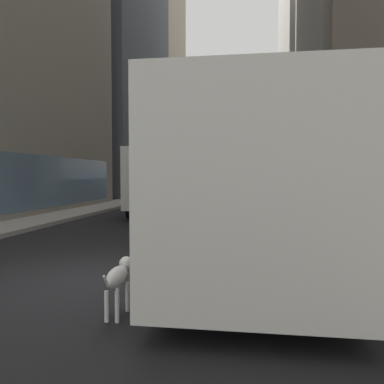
# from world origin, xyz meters

# --- Properties ---
(ground_plane) EXTENTS (120.00, 120.00, 0.00)m
(ground_plane) POSITION_xyz_m (0.00, 35.00, 0.00)
(ground_plane) COLOR black
(sidewalk_left) EXTENTS (2.40, 110.00, 0.15)m
(sidewalk_left) POSITION_xyz_m (-5.70, 35.00, 0.07)
(sidewalk_left) COLOR #9E9991
(sidewalk_left) RESTS_ON ground
(sidewalk_right) EXTENTS (2.40, 110.00, 0.15)m
(sidewalk_right) POSITION_xyz_m (5.70, 35.00, 0.07)
(sidewalk_right) COLOR gray
(sidewalk_right) RESTS_ON ground
(building_left_far) EXTENTS (9.33, 15.53, 37.87)m
(building_left_far) POSITION_xyz_m (-11.90, 46.02, 18.92)
(building_left_far) COLOR #A0937F
(building_left_far) RESTS_ON ground
(building_right_mid) EXTENTS (8.98, 15.82, 20.35)m
(building_right_mid) POSITION_xyz_m (11.90, 27.68, 10.17)
(building_right_mid) COLOR gray
(building_right_mid) RESTS_ON ground
(building_right_far) EXTENTS (9.84, 17.40, 30.10)m
(building_right_far) POSITION_xyz_m (11.90, 45.95, 15.04)
(building_right_far) COLOR gray
(building_right_far) RESTS_ON ground
(transit_bus) EXTENTS (2.78, 11.53, 3.05)m
(transit_bus) POSITION_xyz_m (2.80, 3.09, 1.78)
(transit_bus) COLOR silver
(transit_bus) RESTS_ON ground
(car_silver_sedan) EXTENTS (1.92, 4.12, 1.62)m
(car_silver_sedan) POSITION_xyz_m (-2.80, 20.90, 0.82)
(car_silver_sedan) COLOR #B7BABF
(car_silver_sedan) RESTS_ON ground
(car_white_van) EXTENTS (1.74, 4.57, 1.62)m
(car_white_van) POSITION_xyz_m (2.80, 39.07, 0.82)
(car_white_van) COLOR silver
(car_white_van) RESTS_ON ground
(car_grey_wagon) EXTENTS (1.83, 4.72, 1.62)m
(car_grey_wagon) POSITION_xyz_m (-2.80, 40.59, 0.82)
(car_grey_wagon) COLOR slate
(car_grey_wagon) RESTS_ON ground
(box_truck) EXTENTS (2.30, 7.50, 3.05)m
(box_truck) POSITION_xyz_m (-1.20, 11.90, 1.67)
(box_truck) COLOR #A51919
(box_truck) RESTS_ON ground
(dalmatian_dog) EXTENTS (0.22, 0.96, 0.72)m
(dalmatian_dog) POSITION_xyz_m (1.03, -1.59, 0.51)
(dalmatian_dog) COLOR white
(dalmatian_dog) RESTS_ON ground
(pedestrian_with_handbag) EXTENTS (0.45, 0.34, 1.69)m
(pedestrian_with_handbag) POSITION_xyz_m (5.46, 2.55, 1.01)
(pedestrian_with_handbag) COLOR #1E1E2D
(pedestrian_with_handbag) RESTS_ON sidewalk_right
(pedestrian_in_coat) EXTENTS (0.34, 0.34, 1.69)m
(pedestrian_in_coat) POSITION_xyz_m (6.22, 6.75, 1.01)
(pedestrian_in_coat) COLOR #1E1E2D
(pedestrian_in_coat) RESTS_ON sidewalk_right
(traffic_light_near) EXTENTS (0.24, 0.41, 3.40)m
(traffic_light_near) POSITION_xyz_m (4.90, 1.05, 2.44)
(traffic_light_near) COLOR black
(traffic_light_near) RESTS_ON sidewalk_right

